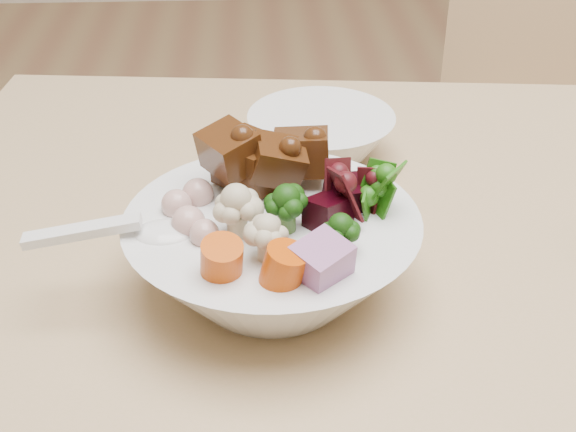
{
  "coord_description": "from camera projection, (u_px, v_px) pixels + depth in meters",
  "views": [
    {
      "loc": [
        -0.36,
        -0.55,
        1.1
      ],
      "look_at": [
        -0.34,
        -0.04,
        0.78
      ],
      "focal_mm": 50.0,
      "sensor_mm": 36.0,
      "label": 1
    }
  ],
  "objects": [
    {
      "name": "side_bowl",
      "position": [
        321.0,
        138.0,
        0.8
      ],
      "size": [
        0.15,
        0.15,
        0.05
      ],
      "primitive_type": null,
      "color": "silver",
      "rests_on": "dining_table"
    },
    {
      "name": "soup_spoon",
      "position": [
        143.0,
        234.0,
        0.58
      ],
      "size": [
        0.12,
        0.04,
        0.02
      ],
      "rotation": [
        0.0,
        0.0,
        0.03
      ],
      "color": "silver",
      "rests_on": "food_bowl"
    },
    {
      "name": "chair_far",
      "position": [
        561.0,
        145.0,
        1.3
      ],
      "size": [
        0.51,
        0.51,
        0.89
      ],
      "rotation": [
        0.0,
        0.0,
        -0.27
      ],
      "color": "tan",
      "rests_on": "ground"
    },
    {
      "name": "food_bowl",
      "position": [
        275.0,
        248.0,
        0.61
      ],
      "size": [
        0.22,
        0.22,
        0.12
      ],
      "color": "silver",
      "rests_on": "dining_table"
    }
  ]
}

